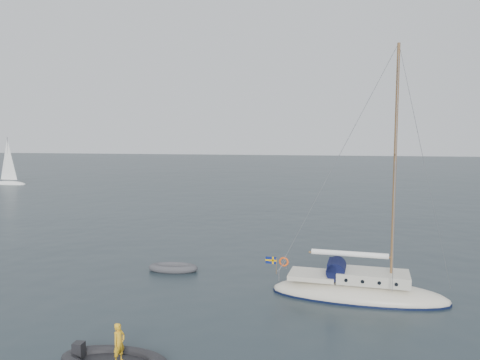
# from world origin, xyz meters

# --- Properties ---
(ground) EXTENTS (300.00, 300.00, 0.00)m
(ground) POSITION_xyz_m (0.00, 0.00, 0.00)
(ground) COLOR black
(ground) RESTS_ON ground
(sailboat) EXTENTS (8.91, 2.67, 12.69)m
(sailboat) POSITION_xyz_m (3.56, -2.49, 0.96)
(sailboat) COLOR beige
(sailboat) RESTS_ON ground
(dinghy) EXTENTS (2.93, 1.32, 0.42)m
(dinghy) POSITION_xyz_m (-6.80, 0.18, 0.18)
(dinghy) COLOR #47474C
(dinghy) RESTS_ON ground
(rib) EXTENTS (3.90, 1.77, 1.58)m
(rib) POSITION_xyz_m (-5.19, -11.01, 0.24)
(rib) COLOR black
(rib) RESTS_ON ground
(distant_yacht_a) EXTENTS (6.00, 3.20, 7.95)m
(distant_yacht_a) POSITION_xyz_m (-47.45, 40.48, 3.40)
(distant_yacht_a) COLOR white
(distant_yacht_a) RESTS_ON ground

